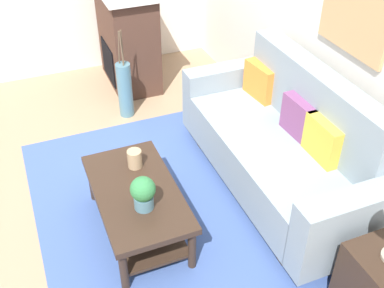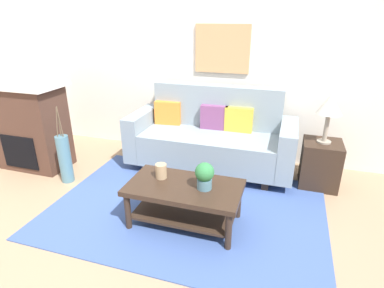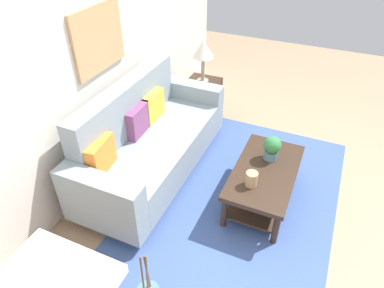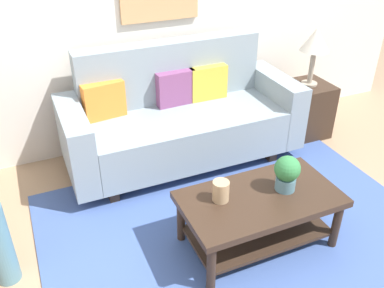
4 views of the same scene
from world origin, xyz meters
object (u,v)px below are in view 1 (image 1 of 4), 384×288
(potted_plant_tabletop, at_px, (143,192))
(throw_pillow_orange, at_px, (260,81))
(coffee_table, at_px, (137,201))
(tabletop_vase, at_px, (135,159))
(framed_painting, at_px, (355,11))
(throw_pillow_mustard, at_px, (323,140))
(throw_pillow_plum, at_px, (299,118))
(couch, at_px, (282,146))
(side_table, at_px, (383,287))
(floor_vase, at_px, (125,90))
(fireplace, at_px, (128,36))

(potted_plant_tabletop, bearing_deg, throw_pillow_orange, 123.06)
(coffee_table, bearing_deg, throw_pillow_orange, 117.02)
(tabletop_vase, bearing_deg, framed_painting, 82.98)
(throw_pillow_mustard, bearing_deg, potted_plant_tabletop, -92.82)
(throw_pillow_plum, bearing_deg, couch, -90.00)
(throw_pillow_plum, distance_m, side_table, 1.44)
(tabletop_vase, height_order, floor_vase, floor_vase)
(throw_pillow_mustard, relative_size, potted_plant_tabletop, 1.37)
(tabletop_vase, bearing_deg, couch, 80.32)
(framed_painting, bearing_deg, throw_pillow_orange, -152.67)
(couch, distance_m, coffee_table, 1.30)
(fireplace, relative_size, floor_vase, 1.93)
(fireplace, bearing_deg, tabletop_vase, -14.56)
(tabletop_vase, xyz_separation_m, framed_painting, (0.21, 1.68, 1.02))
(throw_pillow_orange, bearing_deg, potted_plant_tabletop, -56.94)
(tabletop_vase, height_order, potted_plant_tabletop, potted_plant_tabletop)
(potted_plant_tabletop, distance_m, framed_painting, 2.01)
(throw_pillow_plum, bearing_deg, coffee_table, -87.47)
(side_table, bearing_deg, throw_pillow_plum, 171.94)
(fireplace, xyz_separation_m, floor_vase, (0.70, -0.25, -0.29))
(throw_pillow_plum, bearing_deg, framed_painting, 90.00)
(throw_pillow_plum, bearing_deg, throw_pillow_mustard, 0.00)
(coffee_table, bearing_deg, throw_pillow_plum, 92.53)
(side_table, distance_m, framed_painting, 1.92)
(throw_pillow_orange, distance_m, side_table, 2.08)
(throw_pillow_mustard, distance_m, floor_vase, 2.24)
(tabletop_vase, relative_size, side_table, 0.26)
(side_table, height_order, fireplace, fireplace)
(coffee_table, bearing_deg, side_table, 43.11)
(couch, bearing_deg, coffee_table, -87.23)
(throw_pillow_plum, distance_m, potted_plant_tabletop, 1.44)
(side_table, xyz_separation_m, framed_painting, (-1.37, 0.53, 1.24))
(throw_pillow_orange, bearing_deg, tabletop_vase, -71.35)
(framed_painting, bearing_deg, throw_pillow_plum, -90.00)
(throw_pillow_orange, height_order, tabletop_vase, throw_pillow_orange)
(throw_pillow_orange, height_order, throw_pillow_mustard, same)
(throw_pillow_mustard, bearing_deg, floor_vase, -151.78)
(side_table, relative_size, framed_painting, 0.77)
(throw_pillow_orange, xyz_separation_m, tabletop_vase, (0.45, -1.34, -0.18))
(coffee_table, xyz_separation_m, side_table, (1.31, 1.22, -0.03))
(side_table, bearing_deg, tabletop_vase, -143.94)
(fireplace, bearing_deg, potted_plant_tabletop, -13.53)
(couch, bearing_deg, fireplace, -163.89)
(couch, relative_size, throw_pillow_orange, 5.93)
(couch, distance_m, throw_pillow_plum, 0.28)
(throw_pillow_plum, relative_size, fireplace, 0.31)
(side_table, bearing_deg, framed_painting, 158.65)
(throw_pillow_plum, height_order, coffee_table, throw_pillow_plum)
(couch, xyz_separation_m, framed_painting, (-0.00, 0.47, 1.09))
(couch, height_order, throw_pillow_plum, couch)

